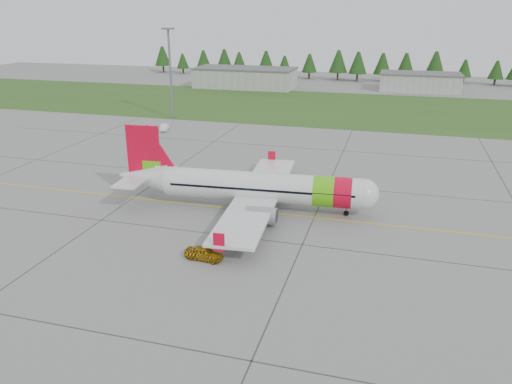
% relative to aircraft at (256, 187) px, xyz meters
% --- Properties ---
extents(ground, '(320.00, 320.00, 0.00)m').
position_rel_aircraft_xyz_m(ground, '(-2.24, -8.80, -2.97)').
color(ground, gray).
rests_on(ground, ground).
extents(aircraft, '(34.03, 31.42, 10.31)m').
position_rel_aircraft_xyz_m(aircraft, '(0.00, 0.00, 0.00)').
color(aircraft, silver).
rests_on(aircraft, ground).
extents(follow_me_car, '(1.50, 1.73, 4.04)m').
position_rel_aircraft_xyz_m(follow_me_car, '(-1.38, -14.88, -0.95)').
color(follow_me_car, '#FDB50E').
rests_on(follow_me_car, ground).
extents(service_van, '(1.79, 1.74, 4.20)m').
position_rel_aircraft_xyz_m(service_van, '(-30.75, 37.25, -0.87)').
color(service_van, white).
rests_on(service_van, ground).
extents(grass_strip, '(320.00, 50.00, 0.03)m').
position_rel_aircraft_xyz_m(grass_strip, '(-2.24, 73.20, -2.96)').
color(grass_strip, '#30561E').
rests_on(grass_strip, ground).
extents(taxi_guideline, '(120.00, 0.25, 0.02)m').
position_rel_aircraft_xyz_m(taxi_guideline, '(-2.24, -0.80, -2.96)').
color(taxi_guideline, gold).
rests_on(taxi_guideline, ground).
extents(hangar_west, '(32.00, 14.00, 6.00)m').
position_rel_aircraft_xyz_m(hangar_west, '(-32.24, 101.20, 0.03)').
color(hangar_west, '#A8A8A3').
rests_on(hangar_west, ground).
extents(hangar_east, '(24.00, 12.00, 5.20)m').
position_rel_aircraft_xyz_m(hangar_east, '(22.76, 109.20, -0.37)').
color(hangar_east, '#A8A8A3').
rests_on(hangar_east, ground).
extents(floodlight_mast, '(0.50, 0.50, 20.00)m').
position_rel_aircraft_xyz_m(floodlight_mast, '(-34.24, 49.20, 7.03)').
color(floodlight_mast, slate).
rests_on(floodlight_mast, ground).
extents(treeline, '(160.00, 8.00, 10.00)m').
position_rel_aircraft_xyz_m(treeline, '(-2.24, 129.20, 2.03)').
color(treeline, '#1C3F14').
rests_on(treeline, ground).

